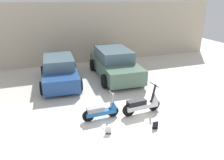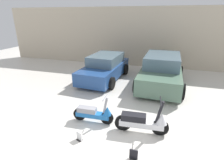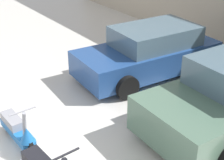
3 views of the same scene
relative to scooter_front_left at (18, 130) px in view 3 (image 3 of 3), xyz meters
The scene contains 2 objects.
scooter_front_left is the anchor object (origin of this frame).
car_rear_left 4.15m from the scooter_front_left, 103.63° to the left, with size 2.06×3.92×1.30m.
Camera 3 is at (4.83, -0.59, 4.01)m, focal length 55.00 mm.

